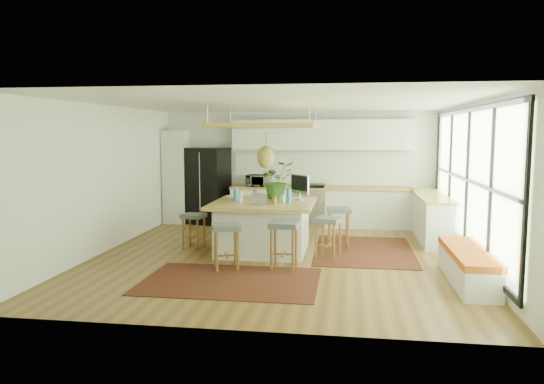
% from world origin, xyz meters
% --- Properties ---
extents(floor, '(7.00, 7.00, 0.00)m').
position_xyz_m(floor, '(0.00, 0.00, 0.00)').
color(floor, brown).
rests_on(floor, ground).
extents(ceiling, '(7.00, 7.00, 0.00)m').
position_xyz_m(ceiling, '(0.00, 0.00, 2.70)').
color(ceiling, white).
rests_on(ceiling, ground).
extents(wall_back, '(6.50, 0.00, 6.50)m').
position_xyz_m(wall_back, '(0.00, 3.50, 1.35)').
color(wall_back, silver).
rests_on(wall_back, ground).
extents(wall_front, '(6.50, 0.00, 6.50)m').
position_xyz_m(wall_front, '(0.00, -3.50, 1.35)').
color(wall_front, silver).
rests_on(wall_front, ground).
extents(wall_left, '(0.00, 7.00, 7.00)m').
position_xyz_m(wall_left, '(-3.25, 0.00, 1.35)').
color(wall_left, silver).
rests_on(wall_left, ground).
extents(wall_right, '(0.00, 7.00, 7.00)m').
position_xyz_m(wall_right, '(3.25, 0.00, 1.35)').
color(wall_right, silver).
rests_on(wall_right, ground).
extents(window_wall, '(0.10, 6.20, 2.60)m').
position_xyz_m(window_wall, '(3.22, 0.00, 1.40)').
color(window_wall, black).
rests_on(window_wall, wall_right).
extents(pantry, '(0.55, 0.60, 2.25)m').
position_xyz_m(pantry, '(-2.95, 3.18, 1.12)').
color(pantry, silver).
rests_on(pantry, floor).
extents(back_counter_base, '(4.20, 0.60, 0.88)m').
position_xyz_m(back_counter_base, '(0.55, 3.18, 0.44)').
color(back_counter_base, silver).
rests_on(back_counter_base, floor).
extents(back_counter_top, '(4.24, 0.64, 0.05)m').
position_xyz_m(back_counter_top, '(0.55, 3.18, 0.90)').
color(back_counter_top, olive).
rests_on(back_counter_top, back_counter_base).
extents(backsplash, '(4.20, 0.02, 0.80)m').
position_xyz_m(backsplash, '(0.55, 3.48, 1.35)').
color(backsplash, white).
rests_on(backsplash, wall_back).
extents(upper_cabinets, '(4.20, 0.34, 0.70)m').
position_xyz_m(upper_cabinets, '(0.55, 3.32, 2.15)').
color(upper_cabinets, silver).
rests_on(upper_cabinets, wall_back).
extents(range, '(0.76, 0.62, 1.00)m').
position_xyz_m(range, '(0.30, 3.18, 0.50)').
color(range, '#A5A5AA').
rests_on(range, floor).
extents(right_counter_base, '(0.60, 2.50, 0.88)m').
position_xyz_m(right_counter_base, '(2.93, 2.00, 0.44)').
color(right_counter_base, silver).
rests_on(right_counter_base, floor).
extents(right_counter_top, '(0.64, 2.54, 0.05)m').
position_xyz_m(right_counter_top, '(2.93, 2.00, 0.90)').
color(right_counter_top, olive).
rests_on(right_counter_top, right_counter_base).
extents(window_bench, '(0.52, 2.00, 0.50)m').
position_xyz_m(window_bench, '(2.95, -1.20, 0.25)').
color(window_bench, silver).
rests_on(window_bench, floor).
extents(ceiling_panel, '(1.86, 1.86, 0.80)m').
position_xyz_m(ceiling_panel, '(-0.30, 0.40, 2.05)').
color(ceiling_panel, olive).
rests_on(ceiling_panel, ceiling).
extents(rug_near, '(2.60, 1.80, 0.01)m').
position_xyz_m(rug_near, '(-0.51, -1.63, 0.01)').
color(rug_near, black).
rests_on(rug_near, floor).
extents(rug_right, '(1.80, 2.60, 0.01)m').
position_xyz_m(rug_right, '(1.51, 0.68, 0.01)').
color(rug_right, black).
rests_on(rug_right, floor).
extents(fridge, '(1.07, 0.93, 1.84)m').
position_xyz_m(fridge, '(-2.16, 3.16, 0.93)').
color(fridge, black).
rests_on(fridge, floor).
extents(island, '(1.85, 1.85, 0.93)m').
position_xyz_m(island, '(-0.34, 0.38, 0.47)').
color(island, olive).
rests_on(island, floor).
extents(stool_near_left, '(0.55, 0.55, 0.74)m').
position_xyz_m(stool_near_left, '(-0.73, -0.98, 0.35)').
color(stool_near_left, '#484D50').
rests_on(stool_near_left, floor).
extents(stool_near_right, '(0.47, 0.47, 0.77)m').
position_xyz_m(stool_near_right, '(0.18, -0.78, 0.35)').
color(stool_near_right, '#484D50').
rests_on(stool_near_right, floor).
extents(stool_right_front, '(0.53, 0.53, 0.72)m').
position_xyz_m(stool_right_front, '(0.86, 0.03, 0.35)').
color(stool_right_front, '#484D50').
rests_on(stool_right_front, floor).
extents(stool_right_back, '(0.49, 0.49, 0.76)m').
position_xyz_m(stool_right_back, '(1.03, 0.97, 0.35)').
color(stool_right_back, '#484D50').
rests_on(stool_right_back, floor).
extents(stool_left_side, '(0.45, 0.45, 0.67)m').
position_xyz_m(stool_left_side, '(-1.69, 0.42, 0.35)').
color(stool_left_side, '#484D50').
rests_on(stool_left_side, floor).
extents(laptop, '(0.34, 0.35, 0.21)m').
position_xyz_m(laptop, '(-0.39, -0.04, 1.05)').
color(laptop, '#A5A5AA').
rests_on(laptop, island).
extents(monitor, '(0.50, 0.51, 0.49)m').
position_xyz_m(monitor, '(0.29, 0.76, 1.19)').
color(monitor, '#A5A5AA').
rests_on(monitor, island).
extents(microwave, '(0.53, 0.35, 0.33)m').
position_xyz_m(microwave, '(-0.94, 3.14, 1.09)').
color(microwave, '#A5A5AA').
rests_on(microwave, back_counter_top).
extents(island_plant, '(0.93, 0.95, 0.56)m').
position_xyz_m(island_plant, '(-0.17, 0.90, 1.21)').
color(island_plant, '#1E4C19').
rests_on(island_plant, island).
extents(island_bowl, '(0.22, 0.22, 0.05)m').
position_xyz_m(island_bowl, '(-1.02, 0.76, 0.95)').
color(island_bowl, white).
rests_on(island_bowl, island).
extents(island_bottle_0, '(0.07, 0.07, 0.19)m').
position_xyz_m(island_bottle_0, '(-0.89, 0.48, 1.03)').
color(island_bottle_0, '#3275C9').
rests_on(island_bottle_0, island).
extents(island_bottle_1, '(0.07, 0.07, 0.19)m').
position_xyz_m(island_bottle_1, '(-0.74, 0.23, 1.03)').
color(island_bottle_1, silver).
rests_on(island_bottle_1, island).
extents(island_bottle_2, '(0.07, 0.07, 0.19)m').
position_xyz_m(island_bottle_2, '(-0.09, 0.08, 1.03)').
color(island_bottle_2, olive).
rests_on(island_bottle_2, island).
extents(island_bottle_3, '(0.07, 0.07, 0.19)m').
position_xyz_m(island_bottle_3, '(0.01, 0.43, 1.03)').
color(island_bottle_3, white).
rests_on(island_bottle_3, island).
extents(island_bottle_4, '(0.07, 0.07, 0.19)m').
position_xyz_m(island_bottle_4, '(-0.54, 0.63, 1.03)').
color(island_bottle_4, '#426F4A').
rests_on(island_bottle_4, island).
extents(island_bottle_5, '(0.07, 0.07, 0.19)m').
position_xyz_m(island_bottle_5, '(0.16, 0.28, 1.03)').
color(island_bottle_5, '#3275C9').
rests_on(island_bottle_5, island).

